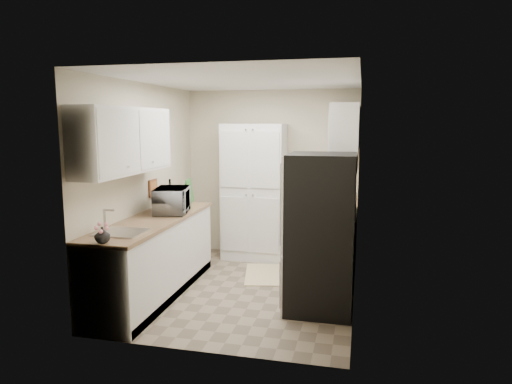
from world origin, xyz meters
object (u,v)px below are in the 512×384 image
electric_range (329,247)px  refrigerator (321,233)px  microwave (172,200)px  toaster_oven (331,193)px  pantry_cabinet (254,192)px  wine_bottle (170,193)px

electric_range → refrigerator: 0.88m
refrigerator → microwave: size_ratio=3.03×
toaster_oven → pantry_cabinet: bearing=161.2°
pantry_cabinet → electric_range: (1.17, -0.93, -0.52)m
pantry_cabinet → microwave: (-0.71, -1.38, 0.08)m
pantry_cabinet → refrigerator: size_ratio=1.18×
electric_range → toaster_oven: 1.05m
electric_range → microwave: (-1.88, -0.45, 0.60)m
electric_range → refrigerator: bearing=-92.5°
electric_range → microwave: bearing=-166.6°
pantry_cabinet → refrigerator: 2.07m
refrigerator → microwave: bearing=169.3°
microwave → toaster_oven: (1.84, 1.34, -0.05)m
microwave → wine_bottle: wine_bottle is taller
microwave → wine_bottle: 0.52m
pantry_cabinet → microwave: bearing=-117.3°
electric_range → wine_bottle: wine_bottle is taller
refrigerator → toaster_oven: bearing=90.3°
refrigerator → toaster_oven: 1.70m
wine_bottle → toaster_oven: 2.25m
toaster_oven → wine_bottle: bearing=-174.2°
electric_range → refrigerator: size_ratio=0.66×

